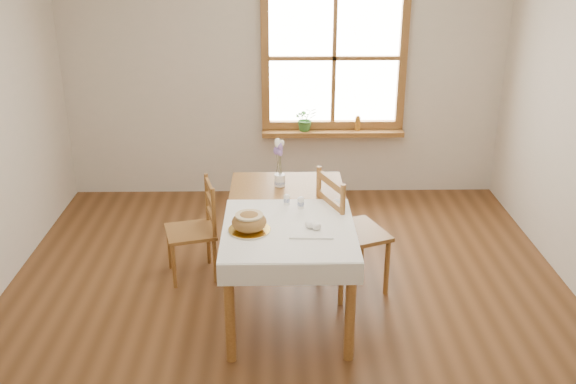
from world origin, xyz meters
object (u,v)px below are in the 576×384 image
Objects in this scene: chair_left at (190,230)px; chair_right at (353,231)px; dining_table at (288,221)px; flower_vase at (280,181)px; bread_plate at (249,230)px.

chair_right reaches higher than chair_left.
chair_left is 1.31m from chair_right.
dining_table is 1.96× the size of chair_left.
chair_right is 10.38× the size of flower_vase.
flower_vase is (0.72, 0.08, 0.39)m from chair_left.
chair_left is at bearing 153.35° from dining_table.
chair_right reaches higher than bread_plate.
flower_vase is at bearing 75.59° from bread_plate.
bread_plate is (0.51, -0.74, 0.36)m from chair_left.
dining_table is 0.91m from chair_left.
chair_left is 0.97m from bread_plate.
dining_table is 5.76× the size of bread_plate.
chair_right is (1.29, -0.21, 0.09)m from chair_left.
chair_right is 0.98m from bread_plate.
bread_plate is (-0.27, -0.35, 0.10)m from dining_table.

